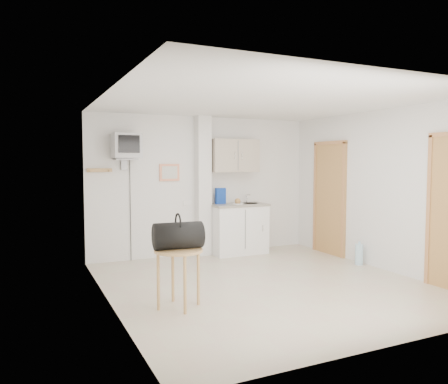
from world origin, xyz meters
name	(u,v)px	position (x,y,z in m)	size (l,w,h in m)	color
ground	(265,284)	(0.00, 0.00, 0.00)	(4.50, 4.50, 0.00)	beige
room_envelope	(278,173)	(0.24, 0.09, 1.54)	(4.24, 4.54, 2.55)	white
kitchenette	(237,210)	(0.57, 2.00, 0.80)	(1.03, 0.58, 2.10)	white
crt_television	(126,147)	(-1.45, 2.02, 1.94)	(0.44, 0.45, 2.15)	slate
round_table	(178,258)	(-1.40, -0.41, 0.58)	(0.56, 0.56, 0.69)	#B2884B
duffel_bag	(178,235)	(-1.39, -0.39, 0.84)	(0.58, 0.34, 0.42)	black
water_bottle	(359,254)	(1.98, 0.34, 0.17)	(0.13, 0.13, 0.38)	#ACDAEE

